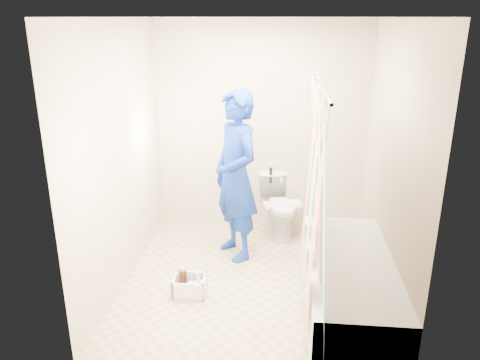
# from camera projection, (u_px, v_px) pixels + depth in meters

# --- Properties ---
(floor) EXTENTS (2.60, 2.60, 0.00)m
(floor) POSITION_uv_depth(u_px,v_px,m) (252.00, 280.00, 4.51)
(floor) COLOR tan
(floor) RESTS_ON ground
(ceiling) EXTENTS (2.40, 2.60, 0.02)m
(ceiling) POSITION_uv_depth(u_px,v_px,m) (254.00, 17.00, 3.73)
(ceiling) COLOR silver
(ceiling) RESTS_ON wall_back
(wall_back) EXTENTS (2.40, 0.02, 2.40)m
(wall_back) POSITION_uv_depth(u_px,v_px,m) (261.00, 129.00, 5.34)
(wall_back) COLOR #C6B598
(wall_back) RESTS_ON ground
(wall_front) EXTENTS (2.40, 0.02, 2.40)m
(wall_front) POSITION_uv_depth(u_px,v_px,m) (238.00, 222.00, 2.90)
(wall_front) COLOR #C6B598
(wall_front) RESTS_ON ground
(wall_left) EXTENTS (0.02, 2.60, 2.40)m
(wall_left) POSITION_uv_depth(u_px,v_px,m) (121.00, 158.00, 4.23)
(wall_left) COLOR #C6B598
(wall_left) RESTS_ON ground
(wall_right) EXTENTS (0.02, 2.60, 2.40)m
(wall_right) POSITION_uv_depth(u_px,v_px,m) (392.00, 165.00, 4.01)
(wall_right) COLOR #C6B598
(wall_right) RESTS_ON ground
(bathtub) EXTENTS (0.70, 1.75, 0.50)m
(bathtub) POSITION_uv_depth(u_px,v_px,m) (349.00, 284.00, 3.95)
(bathtub) COLOR white
(bathtub) RESTS_ON ground
(curtain_rod) EXTENTS (0.02, 1.90, 0.02)m
(curtain_rod) POSITION_uv_depth(u_px,v_px,m) (320.00, 82.00, 3.43)
(curtain_rod) COLOR silver
(curtain_rod) RESTS_ON wall_back
(shower_curtain) EXTENTS (0.06, 1.75, 1.80)m
(shower_curtain) POSITION_uv_depth(u_px,v_px,m) (314.00, 200.00, 3.73)
(shower_curtain) COLOR white
(shower_curtain) RESTS_ON curtain_rod
(toilet) EXTENTS (0.55, 0.76, 0.69)m
(toilet) POSITION_uv_depth(u_px,v_px,m) (280.00, 206.00, 5.39)
(toilet) COLOR white
(toilet) RESTS_ON ground
(tank_lid) EXTENTS (0.46, 0.29, 0.03)m
(tank_lid) POSITION_uv_depth(u_px,v_px,m) (283.00, 204.00, 5.27)
(tank_lid) COLOR white
(tank_lid) RESTS_ON toilet
(tank_internals) EXTENTS (0.17, 0.08, 0.23)m
(tank_internals) POSITION_uv_depth(u_px,v_px,m) (274.00, 173.00, 5.45)
(tank_internals) COLOR black
(tank_internals) RESTS_ON toilet
(plumber) EXTENTS (0.71, 0.77, 1.76)m
(plumber) POSITION_uv_depth(u_px,v_px,m) (236.00, 176.00, 4.73)
(plumber) COLOR #100F9A
(plumber) RESTS_ON ground
(cleaning_caddy) EXTENTS (0.30, 0.24, 0.22)m
(cleaning_caddy) POSITION_uv_depth(u_px,v_px,m) (191.00, 287.00, 4.26)
(cleaning_caddy) COLOR white
(cleaning_caddy) RESTS_ON ground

